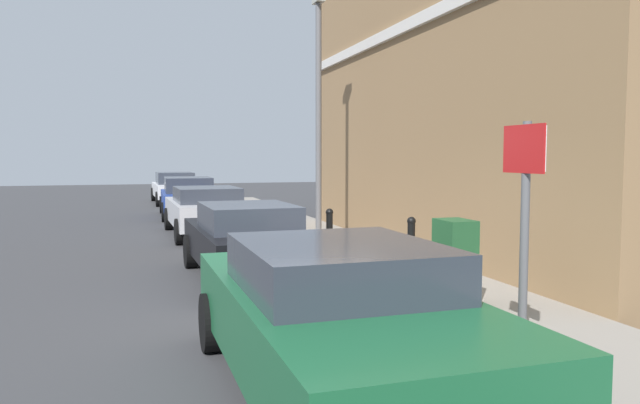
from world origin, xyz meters
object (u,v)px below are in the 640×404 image
object	(u,v)px
car_silver	(206,209)
bollard_far_kerb	(329,235)
car_blue	(188,196)
street_sign	(524,208)
utility_cabinet	(455,266)
lamppost	(319,106)
car_green	(336,317)
car_black	(246,239)
bollard_near_cabinet	(411,247)
car_white	(175,187)

from	to	relation	value
car_silver	bollard_far_kerb	world-z (taller)	car_silver
car_blue	street_sign	xyz separation A→B (m)	(1.59, -16.89, 0.93)
utility_cabinet	lamppost	world-z (taller)	lamppost
car_green	car_black	world-z (taller)	car_green
car_green	bollard_far_kerb	xyz separation A→B (m)	(1.71, 5.41, -0.03)
car_black	street_sign	xyz separation A→B (m)	(1.58, -5.50, 0.96)
bollard_near_cabinet	bollard_far_kerb	xyz separation A→B (m)	(-0.77, 1.79, 0.00)
utility_cabinet	car_green	bearing A→B (deg)	-138.43
car_white	bollard_far_kerb	bearing A→B (deg)	-176.34
car_silver	street_sign	world-z (taller)	street_sign
bollard_near_cabinet	lamppost	xyz separation A→B (m)	(0.03, 5.03, 2.60)
car_green	bollard_near_cabinet	xyz separation A→B (m)	(2.48, 3.62, -0.03)
utility_cabinet	bollard_near_cabinet	distance (m)	1.52
car_blue	lamppost	size ratio (longest dim) A/B	0.74
bollard_near_cabinet	street_sign	xyz separation A→B (m)	(-0.74, -3.83, 0.96)
bollard_far_kerb	lamppost	xyz separation A→B (m)	(0.79, 3.24, 2.60)
car_green	street_sign	xyz separation A→B (m)	(1.74, -0.21, 0.92)
bollard_far_kerb	lamppost	distance (m)	4.23
car_black	utility_cabinet	xyz separation A→B (m)	(2.21, -3.18, -0.02)
car_white	utility_cabinet	world-z (taller)	car_white
bollard_far_kerb	lamppost	size ratio (longest dim) A/B	0.18
car_silver	utility_cabinet	distance (m)	9.51
car_black	lamppost	world-z (taller)	lamppost
car_white	car_green	bearing A→B (deg)	178.18
car_silver	bollard_near_cabinet	xyz separation A→B (m)	(2.30, -7.74, -0.00)
bollard_far_kerb	street_sign	xyz separation A→B (m)	(0.03, -5.62, 0.96)
car_black	bollard_far_kerb	size ratio (longest dim) A/B	3.81
car_white	bollard_near_cabinet	size ratio (longest dim) A/B	4.38
car_black	car_white	xyz separation A→B (m)	(-0.06, 17.73, 0.02)
car_green	car_blue	distance (m)	16.68
car_silver	street_sign	xyz separation A→B (m)	(1.57, -11.57, 0.95)
car_black	car_blue	xyz separation A→B (m)	(-0.01, 11.38, 0.03)
car_blue	car_green	bearing A→B (deg)	-179.30
utility_cabinet	street_sign	distance (m)	2.60
utility_cabinet	bollard_far_kerb	distance (m)	3.37
car_black	bollard_near_cabinet	distance (m)	2.85
car_black	car_silver	xyz separation A→B (m)	(0.01, 6.07, 0.01)
car_silver	utility_cabinet	xyz separation A→B (m)	(2.20, -9.26, -0.03)
car_silver	lamppost	size ratio (longest dim) A/B	0.75
car_green	car_blue	xyz separation A→B (m)	(0.16, 16.68, -0.00)
car_silver	bollard_far_kerb	bearing A→B (deg)	-167.12
car_silver	street_sign	bearing A→B (deg)	-173.90
car_silver	bollard_near_cabinet	size ratio (longest dim) A/B	4.11
car_white	car_black	bearing A→B (deg)	178.64
car_silver	lamppost	distance (m)	4.42
car_blue	bollard_near_cabinet	size ratio (longest dim) A/B	4.07
street_sign	car_black	bearing A→B (deg)	105.98
car_blue	car_white	world-z (taller)	car_white
car_green	car_white	bearing A→B (deg)	-0.97
car_black	car_silver	size ratio (longest dim) A/B	0.93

